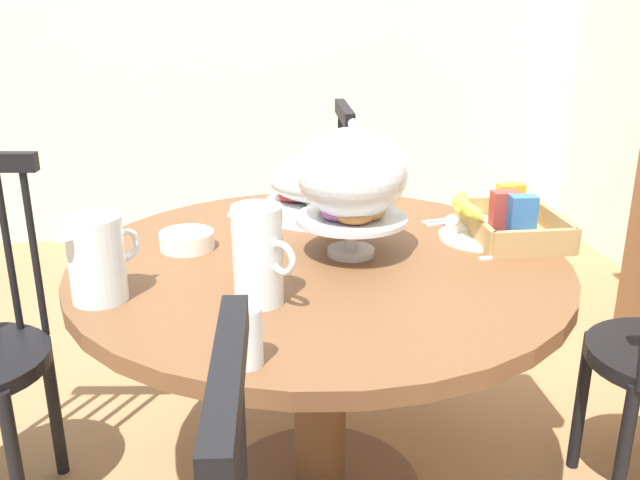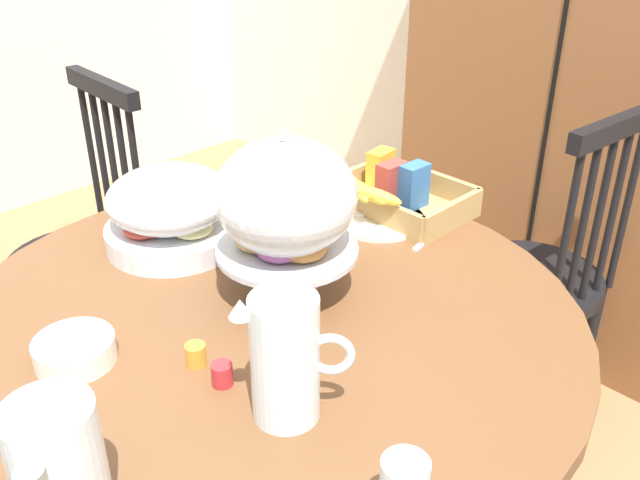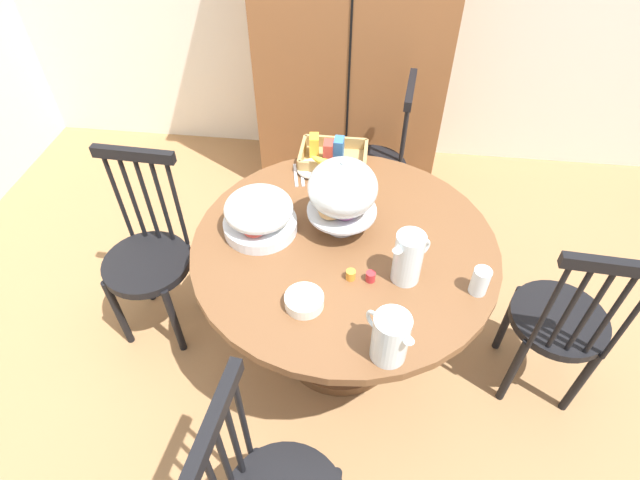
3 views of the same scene
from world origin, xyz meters
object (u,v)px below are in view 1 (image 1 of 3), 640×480
object	(u,v)px
pastry_stand_with_dome	(352,179)
china_plate_small	(471,222)
dining_table	(320,333)
drinking_glass	(245,336)
cereal_basket	(507,220)
orange_juice_pitcher	(97,262)
milk_pitcher	(258,260)
china_plate_large	(480,237)
cereal_bowl	(187,240)
fruit_platter_covered	(316,188)
windsor_chair_far_side	(308,243)

from	to	relation	value
pastry_stand_with_dome	china_plate_small	size ratio (longest dim) A/B	2.29
dining_table	drinking_glass	bearing A→B (deg)	-21.19
cereal_basket	dining_table	bearing A→B (deg)	-78.06
orange_juice_pitcher	drinking_glass	world-z (taller)	orange_juice_pitcher
pastry_stand_with_dome	orange_juice_pitcher	size ratio (longest dim) A/B	1.83
orange_juice_pitcher	china_plate_small	distance (m)	1.02
drinking_glass	orange_juice_pitcher	bearing A→B (deg)	-136.14
milk_pitcher	drinking_glass	world-z (taller)	milk_pitcher
china_plate_large	cereal_bowl	distance (m)	0.78
fruit_platter_covered	cereal_bowl	distance (m)	0.44
milk_pitcher	windsor_chair_far_side	bearing A→B (deg)	169.04
cereal_basket	orange_juice_pitcher	bearing A→B (deg)	-73.99
milk_pitcher	china_plate_large	xyz separation A→B (m)	(-0.34, 0.60, -0.09)
cereal_bowl	drinking_glass	size ratio (longest dim) A/B	1.27
pastry_stand_with_dome	fruit_platter_covered	distance (m)	0.35
drinking_glass	dining_table	bearing A→B (deg)	158.81
china_plate_small	cereal_bowl	bearing A→B (deg)	-84.78
cereal_basket	china_plate_large	xyz separation A→B (m)	(0.01, -0.08, -0.04)
pastry_stand_with_dome	cereal_basket	bearing A→B (deg)	101.32
windsor_chair_far_side	fruit_platter_covered	world-z (taller)	windsor_chair_far_side
windsor_chair_far_side	china_plate_large	bearing A→B (deg)	25.03
orange_juice_pitcher	china_plate_small	xyz separation A→B (m)	(-0.37, 0.95, -0.07)
china_plate_large	orange_juice_pitcher	bearing A→B (deg)	-73.48
china_plate_large	cereal_bowl	size ratio (longest dim) A/B	1.57
china_plate_small	drinking_glass	distance (m)	0.94
windsor_chair_far_side	pastry_stand_with_dome	xyz separation A→B (m)	(0.89, 0.02, 0.48)
milk_pitcher	cereal_basket	size ratio (longest dim) A/B	0.68
china_plate_large	cereal_bowl	xyz separation A→B (m)	(-0.02, -0.78, 0.02)
dining_table	windsor_chair_far_side	xyz separation A→B (m)	(-0.91, 0.06, -0.08)
cereal_basket	pastry_stand_with_dome	bearing A→B (deg)	-78.68
milk_pitcher	cereal_bowl	bearing A→B (deg)	-154.04
cereal_bowl	drinking_glass	xyz separation A→B (m)	(0.62, 0.14, 0.03)
windsor_chair_far_side	milk_pitcher	xyz separation A→B (m)	(1.15, -0.22, 0.38)
fruit_platter_covered	cereal_basket	xyz separation A→B (m)	(0.24, 0.49, -0.04)
pastry_stand_with_dome	china_plate_large	world-z (taller)	pastry_stand_with_dome
china_plate_large	windsor_chair_far_side	bearing A→B (deg)	-154.97
milk_pitcher	china_plate_large	bearing A→B (deg)	119.08
orange_juice_pitcher	milk_pitcher	bearing A→B (deg)	80.61
china_plate_large	china_plate_small	bearing A→B (deg)	176.84
cereal_basket	china_plate_large	distance (m)	0.09
windsor_chair_far_side	cereal_basket	xyz separation A→B (m)	(0.80, 0.46, 0.33)
cereal_bowl	china_plate_large	bearing A→B (deg)	88.63
pastry_stand_with_dome	drinking_glass	size ratio (longest dim) A/B	3.13
windsor_chair_far_side	milk_pitcher	distance (m)	1.23
windsor_chair_far_side	orange_juice_pitcher	size ratio (longest dim) A/B	5.19
dining_table	cereal_basket	size ratio (longest dim) A/B	3.89
fruit_platter_covered	cereal_basket	size ratio (longest dim) A/B	0.95
fruit_platter_covered	cereal_basket	distance (m)	0.55
fruit_platter_covered	cereal_basket	world-z (taller)	fruit_platter_covered
orange_juice_pitcher	cereal_bowl	bearing A→B (deg)	150.78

